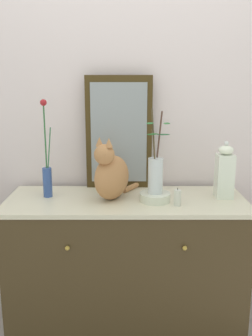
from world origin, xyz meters
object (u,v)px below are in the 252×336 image
at_px(sideboard, 126,263).
at_px(vase_glass_clear, 156,173).
at_px(candle_pillar, 177,198).
at_px(jar_lidded_porcelain, 225,172).
at_px(vase_slim_green, 47,173).
at_px(cat_sitting, 111,175).
at_px(mirror_leaning, 119,133).
at_px(bowl_porcelain, 155,197).

height_order(sideboard, vase_glass_clear, vase_glass_clear).
bearing_deg(candle_pillar, jar_lidded_porcelain, 26.50).
bearing_deg(vase_slim_green, cat_sitting, -7.60).
relative_size(vase_glass_clear, candle_pillar, 4.74).
xyz_separation_m(sideboard, cat_sitting, (-0.08, -0.01, 0.54)).
bearing_deg(sideboard, vase_slim_green, 174.82).
xyz_separation_m(vase_glass_clear, candle_pillar, (0.11, -0.07, -0.12)).
relative_size(mirror_leaning, bowl_porcelain, 4.00).
bearing_deg(vase_slim_green, vase_glass_clear, -7.42).
xyz_separation_m(mirror_leaning, cat_sitting, (-0.04, -0.24, -0.20)).
bearing_deg(mirror_leaning, bowl_porcelain, -53.25).
bearing_deg(bowl_porcelain, vase_glass_clear, -33.60).
bearing_deg(vase_glass_clear, jar_lidded_porcelain, 9.70).
distance_m(vase_glass_clear, jar_lidded_porcelain, 0.40).
relative_size(sideboard, mirror_leaning, 1.98).
bearing_deg(jar_lidded_porcelain, mirror_leaning, 161.06).
height_order(cat_sitting, jar_lidded_porcelain, cat_sitting).
xyz_separation_m(sideboard, candle_pillar, (0.28, -0.11, 0.44)).
bearing_deg(sideboard, jar_lidded_porcelain, 2.97).
xyz_separation_m(mirror_leaning, candle_pillar, (0.32, -0.35, -0.30)).
distance_m(sideboard, mirror_leaning, 0.78).
relative_size(vase_glass_clear, jar_lidded_porcelain, 1.43).
relative_size(cat_sitting, vase_glass_clear, 0.96).
distance_m(vase_slim_green, vase_glass_clear, 0.62).
bearing_deg(bowl_porcelain, mirror_leaning, 126.75).
xyz_separation_m(sideboard, vase_slim_green, (-0.45, 0.04, 0.54)).
bearing_deg(cat_sitting, bowl_porcelain, -7.09).
distance_m(vase_slim_green, candle_pillar, 0.75).
bearing_deg(candle_pillar, mirror_leaning, 132.53).
bearing_deg(cat_sitting, vase_glass_clear, -7.15).
relative_size(mirror_leaning, vase_glass_clear, 1.47).
bearing_deg(mirror_leaning, sideboard, -79.58).
height_order(cat_sitting, candle_pillar, cat_sitting).
relative_size(jar_lidded_porcelain, candle_pillar, 3.32).
bearing_deg(sideboard, cat_sitting, -174.17).
bearing_deg(vase_slim_green, sideboard, -5.18).
xyz_separation_m(bowl_porcelain, vase_glass_clear, (0.00, -0.00, 0.14)).
xyz_separation_m(vase_slim_green, bowl_porcelain, (0.61, -0.08, -0.12)).
xyz_separation_m(bowl_porcelain, jar_lidded_porcelain, (0.40, 0.07, 0.12)).
bearing_deg(jar_lidded_porcelain, vase_slim_green, 179.33).
relative_size(bowl_porcelain, vase_glass_clear, 0.37).
xyz_separation_m(cat_sitting, bowl_porcelain, (0.24, -0.03, -0.12)).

